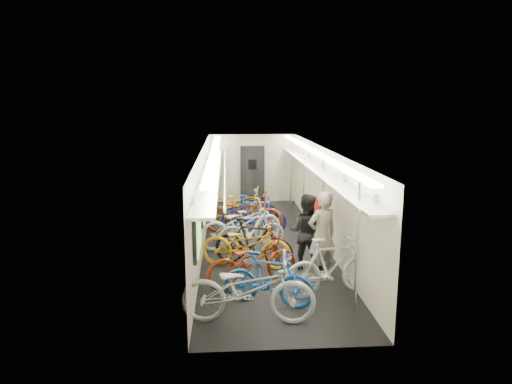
{
  "coord_description": "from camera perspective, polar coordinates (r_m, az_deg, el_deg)",
  "views": [
    {
      "loc": [
        -0.93,
        -10.98,
        3.52
      ],
      "look_at": [
        -0.14,
        0.94,
        1.15
      ],
      "focal_mm": 32.0,
      "sensor_mm": 36.0,
      "label": 1
    }
  ],
  "objects": [
    {
      "name": "bicycle_9",
      "position": [
        12.97,
        -0.58,
        -2.33
      ],
      "size": [
        1.65,
        0.71,
        0.96
      ],
      "primitive_type": "imported",
      "rotation": [
        0.0,
        0.0,
        1.73
      ],
      "color": "black",
      "rests_on": "ground"
    },
    {
      "name": "backpack",
      "position": [
        10.18,
        8.12,
        -1.6
      ],
      "size": [
        0.29,
        0.23,
        0.38
      ],
      "primitive_type": "cube",
      "rotation": [
        0.0,
        0.0,
        0.42
      ],
      "color": "#B21B11",
      "rests_on": "passenger_near"
    },
    {
      "name": "passenger_near",
      "position": [
        9.25,
        8.29,
        -5.37
      ],
      "size": [
        0.77,
        0.64,
        1.79
      ],
      "primitive_type": "imported",
      "rotation": [
        0.0,
        0.0,
        3.53
      ],
      "color": "gray",
      "rests_on": "ground"
    },
    {
      "name": "bicycle_8",
      "position": [
        12.3,
        -1.61,
        -2.63
      ],
      "size": [
        2.29,
        1.16,
        1.15
      ],
      "primitive_type": "imported",
      "rotation": [
        0.0,
        0.0,
        1.38
      ],
      "color": "maroon",
      "rests_on": "ground"
    },
    {
      "name": "train_car_shell",
      "position": [
        11.85,
        -1.01,
        2.18
      ],
      "size": [
        10.0,
        10.0,
        10.0
      ],
      "color": "black",
      "rests_on": "ground"
    },
    {
      "name": "bicycle_11",
      "position": [
        8.56,
        9.47,
        -9.15
      ],
      "size": [
        1.94,
        0.94,
        1.12
      ],
      "primitive_type": "imported",
      "rotation": [
        0.0,
        0.0,
        1.8
      ],
      "color": "silver",
      "rests_on": "ground"
    },
    {
      "name": "bicycle_2",
      "position": [
        8.91,
        -0.43,
        -8.58
      ],
      "size": [
        2.01,
        1.33,
        1.0
      ],
      "primitive_type": "imported",
      "rotation": [
        0.0,
        0.0,
        1.96
      ],
      "color": "maroon",
      "rests_on": "ground"
    },
    {
      "name": "bicycle_10",
      "position": [
        13.93,
        -1.94,
        -1.36
      ],
      "size": [
        1.95,
        1.07,
        0.97
      ],
      "primitive_type": "imported",
      "rotation": [
        0.0,
        0.0,
        1.33
      ],
      "color": "yellow",
      "rests_on": "ground"
    },
    {
      "name": "bicycle_4",
      "position": [
        9.82,
        -1.19,
        -6.57
      ],
      "size": [
        2.08,
        1.2,
        1.03
      ],
      "primitive_type": "imported",
      "rotation": [
        0.0,
        0.0,
        1.3
      ],
      "color": "orange",
      "rests_on": "ground"
    },
    {
      "name": "bicycle_1",
      "position": [
        8.07,
        1.54,
        -10.81
      ],
      "size": [
        1.69,
        1.0,
        0.98
      ],
      "primitive_type": "imported",
      "rotation": [
        0.0,
        0.0,
        1.22
      ],
      "color": "#1B55A6",
      "rests_on": "ground"
    },
    {
      "name": "bicycle_0",
      "position": [
        7.45,
        -1.01,
        -12.07
      ],
      "size": [
        2.25,
        0.99,
        1.14
      ],
      "primitive_type": "imported",
      "rotation": [
        0.0,
        0.0,
        1.46
      ],
      "color": "#B8B8BD",
      "rests_on": "ground"
    },
    {
      "name": "bicycle_7",
      "position": [
        12.25,
        -0.28,
        -2.87
      ],
      "size": [
        1.84,
        0.77,
        1.07
      ],
      "primitive_type": "imported",
      "rotation": [
        0.0,
        0.0,
        1.42
      ],
      "color": "navy",
      "rests_on": "ground"
    },
    {
      "name": "passenger_mid",
      "position": [
        9.78,
        6.24,
        -4.92
      ],
      "size": [
        0.95,
        0.85,
        1.62
      ],
      "primitive_type": "imported",
      "rotation": [
        0.0,
        0.0,
        2.78
      ],
      "color": "black",
      "rests_on": "ground"
    },
    {
      "name": "bicycle_6",
      "position": [
        11.2,
        -1.87,
        -4.02
      ],
      "size": [
        2.31,
        1.57,
        1.15
      ],
      "primitive_type": "imported",
      "rotation": [
        0.0,
        0.0,
        1.98
      ],
      "color": "silver",
      "rests_on": "ground"
    },
    {
      "name": "bicycle_5",
      "position": [
        10.97,
        -0.52,
        -4.76
      ],
      "size": [
        1.72,
        0.86,
        0.99
      ],
      "primitive_type": "imported",
      "rotation": [
        0.0,
        0.0,
        1.82
      ],
      "color": "silver",
      "rests_on": "ground"
    },
    {
      "name": "bicycle_3",
      "position": [
        9.88,
        -0.34,
        -6.36
      ],
      "size": [
        1.84,
        1.11,
        1.07
      ],
      "primitive_type": "imported",
      "rotation": [
        0.0,
        0.0,
        1.2
      ],
      "color": "black",
      "rests_on": "ground"
    }
  ]
}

